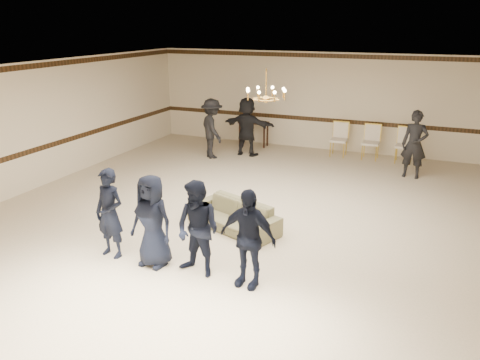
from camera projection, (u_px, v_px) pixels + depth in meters
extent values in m
cube|color=beige|center=(248.00, 225.00, 10.34)|extent=(12.00, 14.00, 0.01)
cube|color=#34251D|center=(249.00, 73.00, 9.34)|extent=(12.00, 14.00, 0.01)
cube|color=beige|center=(327.00, 102.00, 15.97)|extent=(12.00, 0.01, 3.20)
cube|color=beige|center=(25.00, 129.00, 12.04)|extent=(0.01, 14.00, 3.20)
cube|color=#392211|center=(326.00, 120.00, 16.14)|extent=(12.00, 0.02, 0.14)
cube|color=#392211|center=(330.00, 56.00, 15.49)|extent=(12.00, 0.02, 0.14)
imported|color=black|center=(110.00, 213.00, 8.78)|extent=(0.66, 0.47, 1.67)
imported|color=black|center=(152.00, 221.00, 8.44)|extent=(0.86, 0.60, 1.67)
imported|color=black|center=(198.00, 229.00, 8.11)|extent=(0.91, 0.77, 1.67)
imported|color=black|center=(248.00, 238.00, 7.78)|extent=(1.01, 0.50, 1.67)
imported|color=#6F6D4A|center=(234.00, 216.00, 10.08)|extent=(2.18, 1.45, 0.59)
imported|color=black|center=(212.00, 129.00, 15.17)|extent=(1.35, 1.34, 1.87)
imported|color=black|center=(247.00, 127.00, 15.45)|extent=(1.77, 0.69, 1.87)
imported|color=black|center=(414.00, 144.00, 13.23)|extent=(0.72, 0.51, 1.87)
cube|color=#351D11|center=(254.00, 134.00, 16.78)|extent=(1.04, 0.50, 0.85)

